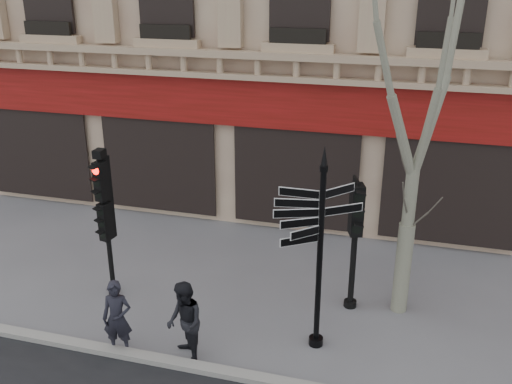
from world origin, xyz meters
TOP-DOWN VIEW (x-y plane):
  - ground at (0.00, 0.00)m, footprint 80.00×80.00m
  - kerb at (0.00, -1.40)m, footprint 80.00×0.25m
  - fingerpost at (1.50, -0.05)m, footprint 2.26×2.26m
  - traffic_signal_main at (-3.25, 0.57)m, footprint 0.42×0.33m
  - traffic_signal_secondary at (1.98, 1.49)m, footprint 0.57×0.48m
  - plane_tree at (3.01, 1.65)m, footprint 2.96×2.96m
  - pedestrian_a at (-2.08, -1.30)m, footprint 0.62×0.48m
  - pedestrian_b at (-0.77, -1.16)m, footprint 0.96×1.00m

SIDE VIEW (x-z plane):
  - ground at x=0.00m, z-range 0.00..0.00m
  - kerb at x=0.00m, z-range 0.00..0.12m
  - pedestrian_a at x=-2.08m, z-range 0.00..1.53m
  - pedestrian_b at x=-0.77m, z-range 0.00..1.62m
  - traffic_signal_secondary at x=1.98m, z-range 0.57..3.43m
  - traffic_signal_main at x=-3.25m, z-range 0.45..3.86m
  - fingerpost at x=1.50m, z-range 0.70..4.76m
  - plane_tree at x=3.01m, z-range 1.59..9.44m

